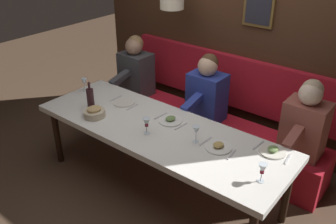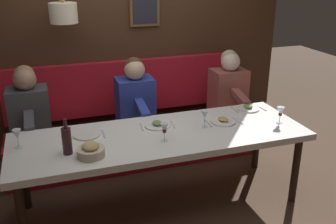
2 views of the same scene
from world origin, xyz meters
TOP-DOWN VIEW (x-y plane):
  - ground_plane at (0.00, 0.00)m, footprint 12.00×12.00m
  - dining_table at (0.00, 0.00)m, footprint 0.90×2.64m
  - banquette_bench at (0.89, 0.00)m, footprint 0.52×2.84m
  - back_wall_panel at (1.46, 0.01)m, footprint 0.59×4.04m
  - diner_nearest at (0.88, -1.11)m, footprint 0.60×0.40m
  - diner_near at (0.88, 0.02)m, footprint 0.60×0.40m
  - diner_middle at (0.88, 1.12)m, footprint 0.60×0.40m
  - place_setting_0 at (0.17, 0.64)m, footprint 0.24×0.31m
  - place_setting_1 at (0.06, -0.64)m, footprint 0.24×0.32m
  - place_setting_2 at (0.17, -0.01)m, footprint 0.24×0.32m
  - place_setting_3 at (0.30, -1.05)m, footprint 0.24×0.32m
  - wine_glass_0 at (0.11, 1.20)m, footprint 0.07×0.07m
  - wine_glass_1 at (-0.13, -1.14)m, footprint 0.07×0.07m
  - wine_glass_2 at (0.02, -0.43)m, footprint 0.07×0.07m
  - wine_glass_3 at (-0.15, 0.02)m, footprint 0.07×0.07m
  - wine_bottle at (-0.13, 0.83)m, footprint 0.08×0.08m
  - bread_bowl at (-0.23, 0.66)m, footprint 0.22×0.22m

SIDE VIEW (x-z plane):
  - ground_plane at x=0.00m, z-range 0.00..0.00m
  - banquette_bench at x=0.89m, z-range 0.00..0.45m
  - dining_table at x=0.00m, z-range 0.31..1.05m
  - place_setting_0 at x=0.17m, z-range 0.74..0.75m
  - place_setting_1 at x=0.06m, z-range 0.73..0.78m
  - place_setting_2 at x=0.17m, z-range 0.73..0.78m
  - place_setting_3 at x=0.30m, z-range 0.73..0.78m
  - bread_bowl at x=-0.23m, z-range 0.73..0.85m
  - diner_nearest at x=0.88m, z-range 0.42..1.21m
  - diner_near at x=0.88m, z-range 0.42..1.21m
  - diner_middle at x=0.88m, z-range 0.42..1.21m
  - wine_glass_3 at x=-0.15m, z-range 0.77..0.94m
  - wine_glass_1 at x=-0.13m, z-range 0.77..0.94m
  - wine_bottle at x=-0.13m, z-range 0.71..1.01m
  - wine_glass_0 at x=0.11m, z-range 0.77..0.94m
  - wine_glass_2 at x=0.02m, z-range 0.77..0.94m
  - back_wall_panel at x=1.46m, z-range -0.09..2.81m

